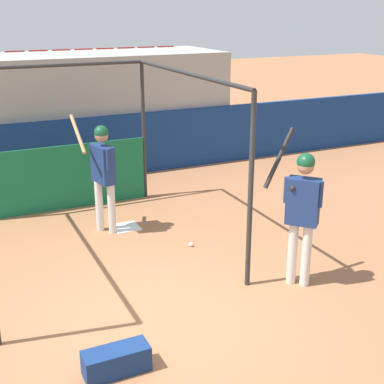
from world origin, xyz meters
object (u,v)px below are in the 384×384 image
player_waiting (302,206)px  baseball (191,244)px  equipment_bag (116,361)px  player_batter (103,168)px

player_waiting → baseball: 2.21m
player_waiting → equipment_bag: player_waiting is taller
player_batter → equipment_bag: 3.94m
player_batter → player_waiting: 3.47m
player_batter → player_waiting: (1.88, -2.92, 0.02)m
equipment_bag → baseball: bearing=50.9°
player_batter → equipment_bag: size_ratio=2.80×
equipment_bag → player_waiting: bearing=15.2°
player_batter → equipment_bag: player_batter is taller
player_waiting → player_batter: bearing=-9.0°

